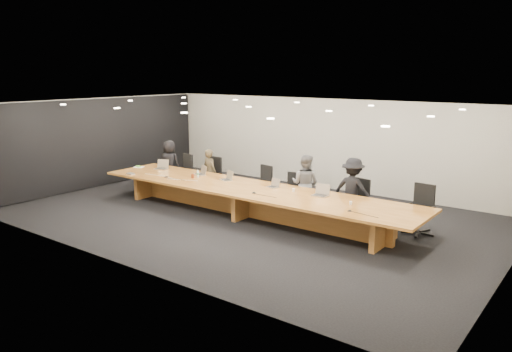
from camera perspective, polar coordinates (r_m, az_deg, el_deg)
The scene contains 29 objects.
ground at distance 12.72m, azimuth -0.81°, elevation -4.64°, with size 12.00×12.00×0.00m, color black.
back_wall at distance 15.71m, azimuth 8.12°, elevation 3.65°, with size 12.00×0.02×2.80m, color beige.
left_wall_panel at distance 16.65m, azimuth -17.28°, elevation 3.60°, with size 0.08×7.84×2.74m, color black.
conference_table at distance 12.58m, azimuth -0.82°, elevation -2.36°, with size 9.00×1.80×0.75m.
chair_far_left at distance 15.79m, azimuth -8.39°, elevation 0.55°, with size 0.56×0.56×1.09m, color black, non-canonical shape.
chair_left at distance 14.98m, azimuth -5.23°, elevation 0.08°, with size 0.58×0.58×1.13m, color black, non-canonical shape.
chair_mid_left at distance 13.81m, azimuth 0.53°, elevation -0.98°, with size 0.55×0.55×1.09m, color black, non-canonical shape.
chair_mid_right at distance 13.29m, azimuth 4.09°, elevation -1.72°, with size 0.51×0.51×1.00m, color black, non-canonical shape.
chair_right at distance 12.51m, azimuth 11.43°, elevation -2.66°, with size 0.53×0.53×1.05m, color black, non-canonical shape.
chair_far_right at distance 11.78m, azimuth 18.15°, elevation -3.65°, with size 0.59×0.59×1.16m, color black, non-canonical shape.
person_a at distance 16.08m, azimuth -9.84°, elevation 1.40°, with size 0.72×0.47×1.48m, color black.
person_b at distance 14.86m, azimuth -5.30°, elevation 0.46°, with size 0.50×0.33×1.37m, color #3A311F.
person_c at distance 12.93m, azimuth 5.63°, elevation -0.90°, with size 0.75×0.58×1.53m, color #5D5D5F.
person_d at distance 12.37m, azimuth 10.98°, elevation -1.55°, with size 1.02×0.58×1.57m, color black.
laptop_a at distance 15.15m, azimuth -10.81°, elevation 1.32°, with size 0.36×0.27×0.29m, color tan, non-canonical shape.
laptop_b at distance 14.13m, azimuth -6.46°, elevation 0.66°, with size 0.34×0.25×0.27m, color tan, non-canonical shape.
laptop_c at distance 13.37m, azimuth -3.48°, elevation 0.07°, with size 0.34×0.25×0.27m, color beige, non-canonical shape.
laptop_d at distance 12.54m, azimuth 1.90°, elevation -0.80°, with size 0.29×0.21×0.23m, color tan, non-canonical shape.
laptop_e at distance 11.75m, azimuth 7.34°, elevation -1.61°, with size 0.36×0.26×0.28m, color tan, non-canonical shape.
water_bottle at distance 13.83m, azimuth -6.67°, elevation 0.24°, with size 0.06×0.06×0.19m, color silver.
amber_mug at distance 13.73m, azimuth -7.24°, elevation -0.01°, with size 0.09×0.09×0.11m, color maroon.
paper_cup_near at distance 12.13m, azimuth 4.31°, elevation -1.62°, with size 0.07×0.07×0.08m, color silver.
paper_cup_far at distance 11.12m, azimuth 10.77°, elevation -3.06°, with size 0.07×0.07×0.08m, color white.
notepad at distance 15.60m, azimuth -13.25°, elevation 1.01°, with size 0.28×0.22×0.02m, color silver.
lime_gadget at distance 15.60m, azimuth -13.30°, elevation 1.09°, with size 0.17×0.10×0.03m, color #66CC36.
av_box at distance 14.60m, azimuth -14.15°, elevation 0.26°, with size 0.21×0.16×0.03m, color #A5A6AA.
mic_left at distance 14.00m, azimuth -10.19°, elevation -0.06°, with size 0.12×0.12×0.03m, color black.
mic_center at distance 11.97m, azimuth -0.24°, elevation -1.90°, with size 0.11×0.11×0.03m, color black.
mic_right at distance 10.62m, azimuth 10.66°, elevation -3.90°, with size 0.11×0.11×0.03m, color black.
Camera 1 is at (7.44, -9.66, 3.61)m, focal length 35.00 mm.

